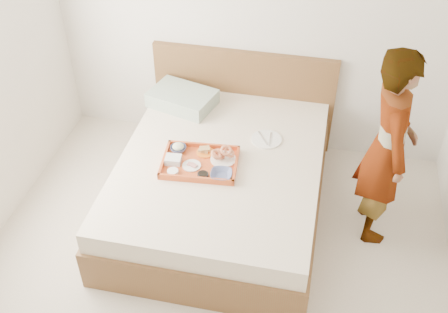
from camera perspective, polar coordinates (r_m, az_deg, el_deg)
ground at (r=3.95m, az=-2.54°, el=-15.66°), size 3.50×4.00×0.01m
wall_back at (r=4.63m, az=3.24°, el=14.83°), size 3.50×0.01×2.60m
bed at (r=4.40m, az=-0.36°, el=-2.95°), size 1.65×2.00×0.53m
headboard at (r=5.02m, az=2.03°, el=6.20°), size 1.65×0.06×0.95m
pillow at (r=4.80m, az=-4.38°, el=6.11°), size 0.63×0.50×0.13m
tray at (r=4.16m, az=-2.54°, el=-0.61°), size 0.61×0.46×0.05m
prawn_plate at (r=4.19m, az=-0.08°, el=-0.29°), size 0.21×0.21×0.01m
navy_bowl_big at (r=4.03m, az=-0.28°, el=-1.91°), size 0.18×0.18×0.04m
sauce_dish at (r=4.04m, az=-2.23°, el=-1.99°), size 0.09×0.09×0.03m
meat_plate at (r=4.14m, az=-3.42°, el=-0.97°), size 0.15×0.15×0.01m
bread_plate at (r=4.26m, az=-1.98°, el=0.45°), size 0.15×0.15×0.01m
salad_bowl at (r=4.28m, az=-4.81°, el=0.83°), size 0.14×0.14×0.04m
plastic_tub at (r=4.17m, az=-5.34°, el=-0.35°), size 0.13×0.11×0.05m
cheese_round at (r=4.08m, az=-5.40°, el=-1.62°), size 0.09×0.09×0.03m
dinner_plate at (r=4.42m, az=4.47°, el=1.81°), size 0.30×0.30×0.01m
person at (r=4.08m, az=16.79°, el=0.86°), size 0.46×0.63×1.60m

